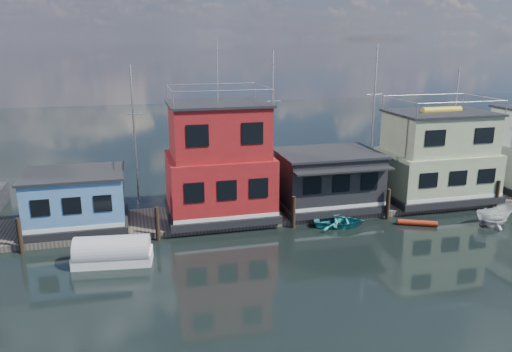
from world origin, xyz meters
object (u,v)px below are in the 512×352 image
object	(u,v)px
houseboat_green	(437,157)
houseboat_blue	(76,200)
dinghy_teal	(339,221)
motorboat	(495,215)
dinghy_white	(494,220)
tarp_runabout	(113,253)
houseboat_red	(219,163)
red_kayak	(417,223)
houseboat_dark	(327,179)

from	to	relation	value
houseboat_green	houseboat_blue	bearing A→B (deg)	-180.00
dinghy_teal	motorboat	world-z (taller)	motorboat
dinghy_white	tarp_runabout	world-z (taller)	tarp_runabout
houseboat_red	houseboat_green	bearing A→B (deg)	0.00
houseboat_red	red_kayak	xyz separation A→B (m)	(12.85, -4.53, -3.91)
houseboat_red	tarp_runabout	world-z (taller)	houseboat_red
motorboat	houseboat_blue	bearing A→B (deg)	71.79
houseboat_red	tarp_runabout	distance (m)	9.76
houseboat_dark	dinghy_white	xyz separation A→B (m)	(9.74, -5.99, -1.93)
houseboat_blue	motorboat	world-z (taller)	houseboat_blue
motorboat	red_kayak	bearing A→B (deg)	72.88
houseboat_green	dinghy_teal	distance (m)	10.51
houseboat_blue	houseboat_red	xyz separation A→B (m)	(9.50, 0.00, 1.90)
houseboat_blue	dinghy_white	bearing A→B (deg)	-12.44
houseboat_dark	tarp_runabout	world-z (taller)	houseboat_dark
dinghy_teal	motorboat	bearing A→B (deg)	-85.05
houseboat_red	dinghy_teal	size ratio (longest dim) A/B	3.42
houseboat_red	red_kayak	distance (m)	14.17
red_kayak	motorboat	xyz separation A→B (m)	(5.37, -0.96, 0.42)
dinghy_white	red_kayak	world-z (taller)	dinghy_white
tarp_runabout	motorboat	world-z (taller)	tarp_runabout
houseboat_dark	dinghy_teal	size ratio (longest dim) A/B	2.14
houseboat_dark	houseboat_green	size ratio (longest dim) A/B	0.88
houseboat_green	tarp_runabout	bearing A→B (deg)	-166.87
motorboat	houseboat_green	bearing A→B (deg)	5.54
houseboat_blue	motorboat	xyz separation A→B (m)	(27.72, -5.48, -1.59)
houseboat_green	red_kayak	size ratio (longest dim) A/B	3.21
dinghy_white	houseboat_dark	bearing A→B (deg)	69.81
motorboat	houseboat_red	bearing A→B (deg)	66.23
houseboat_dark	dinghy_teal	xyz separation A→B (m)	(-0.43, -3.36, -2.06)
houseboat_blue	houseboat_red	size ratio (longest dim) A/B	0.54
houseboat_green	dinghy_white	bearing A→B (deg)	-82.98
dinghy_teal	dinghy_white	bearing A→B (deg)	-88.38
houseboat_dark	tarp_runabout	size ratio (longest dim) A/B	1.64
houseboat_red	motorboat	xyz separation A→B (m)	(18.22, -5.48, -3.49)
tarp_runabout	red_kayak	bearing A→B (deg)	10.05
houseboat_red	houseboat_dark	distance (m)	8.18
houseboat_red	dinghy_white	distance (m)	19.08
houseboat_green	tarp_runabout	xyz separation A→B (m)	(-24.18, -5.64, -2.89)
houseboat_red	motorboat	size ratio (longest dim) A/B	3.74
houseboat_green	dinghy_teal	xyz separation A→B (m)	(-9.43, -3.38, -3.19)
red_kayak	houseboat_green	bearing A→B (deg)	71.75
dinghy_teal	motorboat	size ratio (longest dim) A/B	1.09
dinghy_white	motorboat	xyz separation A→B (m)	(0.48, 0.53, 0.13)
houseboat_red	dinghy_white	world-z (taller)	houseboat_red
houseboat_red	tarp_runabout	size ratio (longest dim) A/B	2.63
houseboat_red	dinghy_teal	xyz separation A→B (m)	(7.57, -3.38, -3.74)
houseboat_dark	red_kayak	world-z (taller)	houseboat_dark
dinghy_teal	tarp_runabout	distance (m)	14.92
houseboat_green	motorboat	world-z (taller)	houseboat_green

